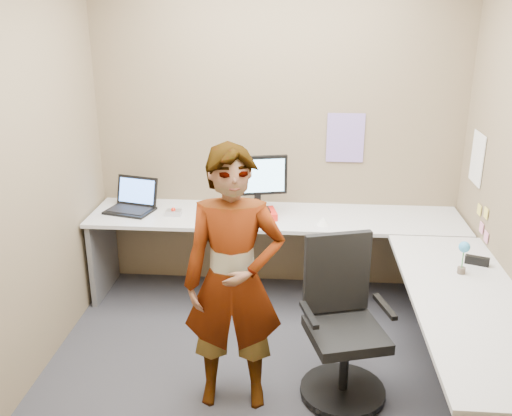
# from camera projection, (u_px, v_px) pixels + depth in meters

# --- Properties ---
(ground) EXTENTS (3.00, 3.00, 0.00)m
(ground) POSITION_uv_depth(u_px,v_px,m) (267.00, 366.00, 3.88)
(ground) COLOR #2A2A2F
(ground) RESTS_ON ground
(wall_back) EXTENTS (3.00, 0.00, 3.00)m
(wall_back) POSITION_uv_depth(u_px,v_px,m) (278.00, 130.00, 4.64)
(wall_back) COLOR brown
(wall_back) RESTS_ON ground
(wall_left) EXTENTS (0.00, 2.70, 2.70)m
(wall_left) POSITION_uv_depth(u_px,v_px,m) (27.00, 170.00, 3.54)
(wall_left) COLOR brown
(wall_left) RESTS_ON ground
(desk) EXTENTS (2.98, 2.58, 0.73)m
(desk) POSITION_uv_depth(u_px,v_px,m) (333.00, 265.00, 4.01)
(desk) COLOR #BDBDBD
(desk) RESTS_ON ground
(paper_ream) EXTENTS (0.33, 0.27, 0.06)m
(paper_ream) POSITION_uv_depth(u_px,v_px,m) (257.00, 214.00, 4.49)
(paper_ream) COLOR red
(paper_ream) RESTS_ON desk
(monitor) EXTENTS (0.46, 0.18, 0.44)m
(monitor) POSITION_uv_depth(u_px,v_px,m) (258.00, 179.00, 4.41)
(monitor) COLOR black
(monitor) RESTS_ON paper_ream
(laptop) EXTENTS (0.43, 0.38, 0.26)m
(laptop) POSITION_uv_depth(u_px,v_px,m) (133.00, 202.00, 4.65)
(laptop) COLOR black
(laptop) RESTS_ON desk
(trackball_mouse) EXTENTS (0.12, 0.08, 0.07)m
(trackball_mouse) POSITION_uv_depth(u_px,v_px,m) (174.00, 212.00, 4.54)
(trackball_mouse) COLOR #B7B7BC
(trackball_mouse) RESTS_ON desk
(origami) EXTENTS (0.10, 0.10, 0.06)m
(origami) POSITION_uv_depth(u_px,v_px,m) (323.00, 221.00, 4.35)
(origami) COLOR white
(origami) RESTS_ON desk
(stapler) EXTENTS (0.15, 0.09, 0.05)m
(stapler) POSITION_uv_depth(u_px,v_px,m) (477.00, 261.00, 3.68)
(stapler) COLOR black
(stapler) RESTS_ON desk
(flower) EXTENTS (0.07, 0.07, 0.22)m
(flower) POSITION_uv_depth(u_px,v_px,m) (464.00, 252.00, 3.53)
(flower) COLOR brown
(flower) RESTS_ON desk
(calendar_purple) EXTENTS (0.30, 0.01, 0.40)m
(calendar_purple) POSITION_uv_depth(u_px,v_px,m) (345.00, 138.00, 4.61)
(calendar_purple) COLOR #846BB7
(calendar_purple) RESTS_ON wall_back
(calendar_white) EXTENTS (0.01, 0.28, 0.38)m
(calendar_white) POSITION_uv_depth(u_px,v_px,m) (477.00, 158.00, 4.19)
(calendar_white) COLOR white
(calendar_white) RESTS_ON wall_right
(sticky_note_a) EXTENTS (0.01, 0.07, 0.07)m
(sticky_note_a) POSITION_uv_depth(u_px,v_px,m) (486.00, 213.00, 3.96)
(sticky_note_a) COLOR #F2E059
(sticky_note_a) RESTS_ON wall_right
(sticky_note_b) EXTENTS (0.01, 0.07, 0.07)m
(sticky_note_b) POSITION_uv_depth(u_px,v_px,m) (481.00, 228.00, 4.06)
(sticky_note_b) COLOR pink
(sticky_note_b) RESTS_ON wall_right
(sticky_note_c) EXTENTS (0.01, 0.07, 0.07)m
(sticky_note_c) POSITION_uv_depth(u_px,v_px,m) (486.00, 237.00, 3.95)
(sticky_note_c) COLOR pink
(sticky_note_c) RESTS_ON wall_right
(sticky_note_d) EXTENTS (0.01, 0.07, 0.07)m
(sticky_note_d) POSITION_uv_depth(u_px,v_px,m) (479.00, 210.00, 4.12)
(sticky_note_d) COLOR #F2E059
(sticky_note_d) RESTS_ON wall_right
(office_chair) EXTENTS (0.57, 0.55, 1.00)m
(office_chair) POSITION_uv_depth(u_px,v_px,m) (342.00, 334.00, 3.50)
(office_chair) COLOR black
(office_chair) RESTS_ON ground
(person) EXTENTS (0.61, 0.43, 1.62)m
(person) POSITION_uv_depth(u_px,v_px,m) (234.00, 281.00, 3.30)
(person) COLOR #999399
(person) RESTS_ON ground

